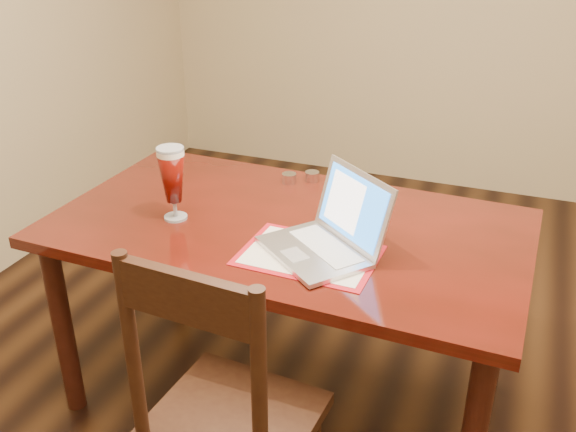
% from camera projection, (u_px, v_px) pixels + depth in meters
% --- Properties ---
extents(ground, '(5.00, 5.00, 0.00)m').
position_uv_depth(ground, '(380.00, 420.00, 2.56)').
color(ground, black).
rests_on(ground, ground).
extents(dining_table, '(1.74, 1.02, 1.08)m').
position_uv_depth(dining_table, '(286.00, 245.00, 2.38)').
color(dining_table, '#480F09').
rests_on(dining_table, ground).
extents(dining_chair, '(0.50, 0.48, 1.10)m').
position_uv_depth(dining_chair, '(226.00, 421.00, 1.85)').
color(dining_chair, black).
rests_on(dining_chair, ground).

